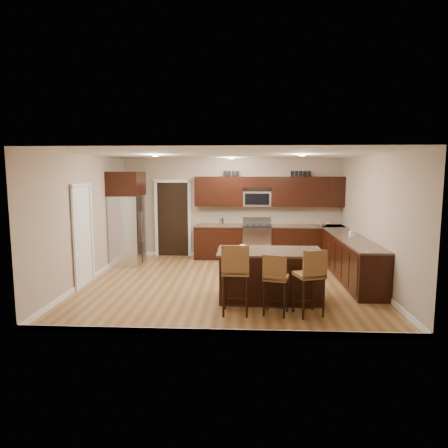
# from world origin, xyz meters

# --- Properties ---
(floor) EXTENTS (6.00, 6.00, 0.00)m
(floor) POSITION_xyz_m (0.00, 0.00, 0.00)
(floor) COLOR olive
(floor) RESTS_ON ground
(ceiling) EXTENTS (6.00, 6.00, 0.00)m
(ceiling) POSITION_xyz_m (0.00, 0.00, 2.70)
(ceiling) COLOR silver
(ceiling) RESTS_ON wall_back
(wall_back) EXTENTS (6.00, 0.00, 6.00)m
(wall_back) POSITION_xyz_m (0.00, 2.75, 1.35)
(wall_back) COLOR tan
(wall_back) RESTS_ON floor
(wall_left) EXTENTS (0.00, 5.50, 5.50)m
(wall_left) POSITION_xyz_m (-3.00, 0.00, 1.35)
(wall_left) COLOR tan
(wall_left) RESTS_ON floor
(wall_right) EXTENTS (0.00, 5.50, 5.50)m
(wall_right) POSITION_xyz_m (3.00, 0.00, 1.35)
(wall_right) COLOR tan
(wall_right) RESTS_ON floor
(base_cabinets) EXTENTS (4.02, 3.96, 0.92)m
(base_cabinets) POSITION_xyz_m (1.90, 1.45, 0.46)
(base_cabinets) COLOR black
(base_cabinets) RESTS_ON floor
(upper_cabinets) EXTENTS (4.00, 0.33, 0.80)m
(upper_cabinets) POSITION_xyz_m (1.04, 2.58, 1.84)
(upper_cabinets) COLOR black
(upper_cabinets) RESTS_ON wall_back
(range) EXTENTS (0.76, 0.64, 1.11)m
(range) POSITION_xyz_m (0.68, 2.45, 0.47)
(range) COLOR silver
(range) RESTS_ON floor
(microwave) EXTENTS (0.76, 0.31, 0.40)m
(microwave) POSITION_xyz_m (0.68, 2.60, 1.62)
(microwave) COLOR silver
(microwave) RESTS_ON upper_cabinets
(doorway) EXTENTS (0.85, 0.03, 2.06)m
(doorway) POSITION_xyz_m (-1.65, 2.73, 1.03)
(doorway) COLOR black
(doorway) RESTS_ON floor
(pantry_door) EXTENTS (0.03, 0.80, 2.04)m
(pantry_door) POSITION_xyz_m (-2.98, -0.30, 1.02)
(pantry_door) COLOR white
(pantry_door) RESTS_ON floor
(letter_decor) EXTENTS (2.20, 0.03, 0.15)m
(letter_decor) POSITION_xyz_m (0.90, 2.58, 2.29)
(letter_decor) COLOR black
(letter_decor) RESTS_ON upper_cabinets
(island) EXTENTS (1.91, 1.01, 0.92)m
(island) POSITION_xyz_m (0.82, -1.03, 0.43)
(island) COLOR black
(island) RESTS_ON floor
(stool_left) EXTENTS (0.45, 0.45, 1.19)m
(stool_left) POSITION_xyz_m (0.21, -1.88, 0.74)
(stool_left) COLOR brown
(stool_left) RESTS_ON floor
(stool_mid) EXTENTS (0.47, 0.47, 1.03)m
(stool_mid) POSITION_xyz_m (0.86, -1.87, 0.64)
(stool_mid) COLOR brown
(stool_mid) RESTS_ON floor
(stool_right) EXTENTS (0.53, 0.53, 1.12)m
(stool_right) POSITION_xyz_m (1.43, -1.88, 0.70)
(stool_right) COLOR brown
(stool_right) RESTS_ON floor
(refrigerator) EXTENTS (0.79, 0.94, 2.35)m
(refrigerator) POSITION_xyz_m (-2.62, 1.65, 1.21)
(refrigerator) COLOR silver
(refrigerator) RESTS_ON floor
(floor_mat) EXTENTS (1.00, 0.83, 0.01)m
(floor_mat) POSITION_xyz_m (1.02, 1.76, 0.01)
(floor_mat) COLOR brown
(floor_mat) RESTS_ON floor
(fruit_bowl) EXTENTS (0.41, 0.41, 0.08)m
(fruit_bowl) POSITION_xyz_m (2.45, 2.45, 0.96)
(fruit_bowl) COLOR silver
(fruit_bowl) RESTS_ON base_cabinets
(soap_bottle) EXTENTS (0.10, 0.10, 0.20)m
(soap_bottle) POSITION_xyz_m (2.70, 0.54, 1.02)
(soap_bottle) COLOR #B2B2B2
(soap_bottle) RESTS_ON base_cabinets
(canister_tall) EXTENTS (0.12, 0.12, 0.19)m
(canister_tall) POSITION_xyz_m (-0.27, 2.45, 1.01)
(canister_tall) COLOR silver
(canister_tall) RESTS_ON base_cabinets
(canister_short) EXTENTS (0.11, 0.11, 0.16)m
(canister_short) POSITION_xyz_m (-0.27, 2.45, 1.00)
(canister_short) COLOR silver
(canister_short) RESTS_ON base_cabinets
(island_jar) EXTENTS (0.10, 0.10, 0.10)m
(island_jar) POSITION_xyz_m (0.32, -1.03, 0.97)
(island_jar) COLOR white
(island_jar) RESTS_ON island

